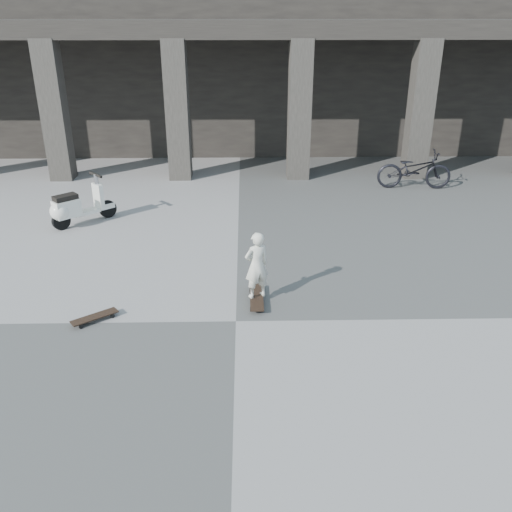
{
  "coord_description": "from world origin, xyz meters",
  "views": [
    {
      "loc": [
        0.17,
        -7.69,
        4.65
      ],
      "look_at": [
        0.36,
        1.17,
        0.65
      ],
      "focal_mm": 38.0,
      "sensor_mm": 36.0,
      "label": 1
    }
  ],
  "objects_px": {
    "scooter": "(73,208)",
    "bicycle": "(414,170)",
    "skateboard_spare": "(95,317)",
    "longboard": "(257,297)",
    "child": "(257,265)"
  },
  "relations": [
    {
      "from": "longboard",
      "to": "bicycle",
      "type": "bearing_deg",
      "value": -35.02
    },
    {
      "from": "longboard",
      "to": "scooter",
      "type": "relative_size",
      "value": 0.76
    },
    {
      "from": "bicycle",
      "to": "scooter",
      "type": "bearing_deg",
      "value": 111.97
    },
    {
      "from": "scooter",
      "to": "bicycle",
      "type": "height_order",
      "value": "scooter"
    },
    {
      "from": "scooter",
      "to": "bicycle",
      "type": "bearing_deg",
      "value": -24.59
    },
    {
      "from": "bicycle",
      "to": "child",
      "type": "bearing_deg",
      "value": 149.06
    },
    {
      "from": "skateboard_spare",
      "to": "child",
      "type": "distance_m",
      "value": 2.82
    },
    {
      "from": "skateboard_spare",
      "to": "bicycle",
      "type": "xyz_separation_m",
      "value": [
        7.33,
        7.24,
        0.47
      ]
    },
    {
      "from": "skateboard_spare",
      "to": "scooter",
      "type": "xyz_separation_m",
      "value": [
        -1.56,
        4.38,
        0.39
      ]
    },
    {
      "from": "skateboard_spare",
      "to": "bicycle",
      "type": "bearing_deg",
      "value": 7.91
    },
    {
      "from": "longboard",
      "to": "child",
      "type": "relative_size",
      "value": 0.83
    },
    {
      "from": "scooter",
      "to": "child",
      "type": "bearing_deg",
      "value": -84.06
    },
    {
      "from": "skateboard_spare",
      "to": "bicycle",
      "type": "distance_m",
      "value": 10.31
    },
    {
      "from": "longboard",
      "to": "skateboard_spare",
      "type": "relative_size",
      "value": 1.35
    },
    {
      "from": "skateboard_spare",
      "to": "longboard",
      "type": "bearing_deg",
      "value": -23.9
    }
  ]
}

